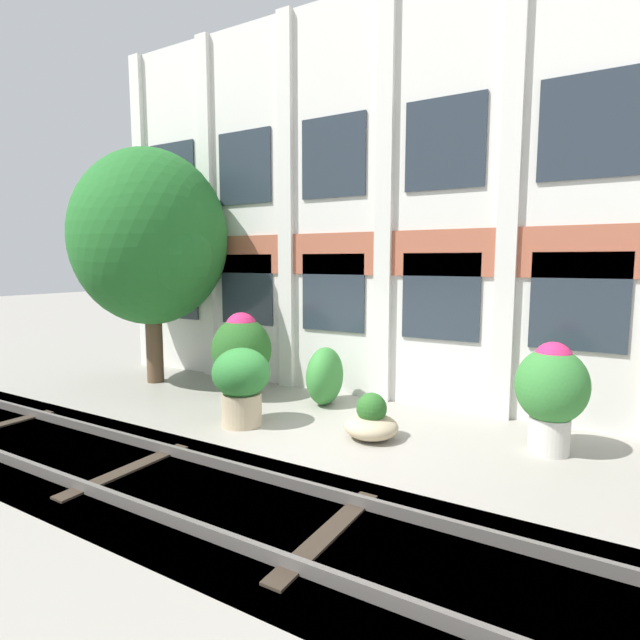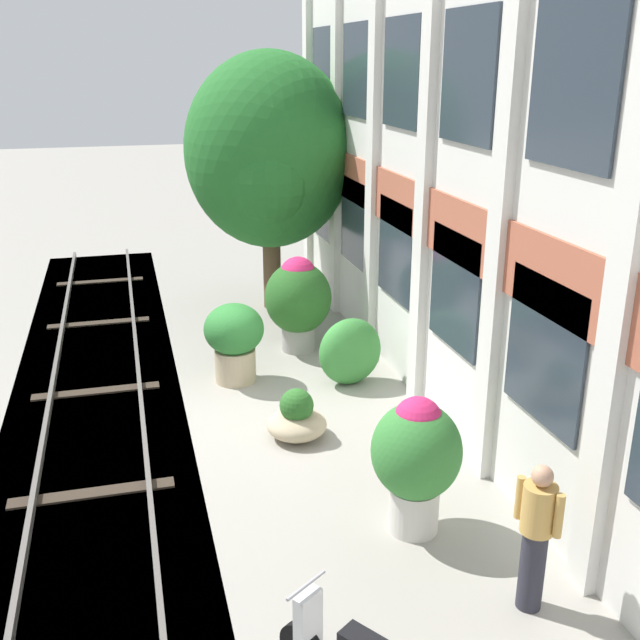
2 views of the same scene
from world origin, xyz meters
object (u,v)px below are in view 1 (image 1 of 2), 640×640
(potted_plant_wide_bowl, at_px, (371,421))
(potted_plant_glazed_jar, at_px, (242,350))
(potted_plant_ribbed_drum, at_px, (241,381))
(potted_plant_stone_basin, at_px, (552,389))
(topiary_hedge, at_px, (325,376))
(broadleaf_tree, at_px, (150,242))

(potted_plant_wide_bowl, height_order, potted_plant_glazed_jar, potted_plant_glazed_jar)
(potted_plant_ribbed_drum, bearing_deg, potted_plant_wide_bowl, 13.80)
(potted_plant_wide_bowl, bearing_deg, potted_plant_stone_basin, 17.44)
(topiary_hedge, bearing_deg, potted_plant_glazed_jar, -164.33)
(potted_plant_wide_bowl, height_order, potted_plant_stone_basin, potted_plant_stone_basin)
(broadleaf_tree, bearing_deg, potted_plant_glazed_jar, -1.06)
(potted_plant_glazed_jar, relative_size, potted_plant_stone_basin, 1.07)
(potted_plant_stone_basin, distance_m, potted_plant_ribbed_drum, 5.11)
(potted_plant_glazed_jar, bearing_deg, broadleaf_tree, 178.94)
(potted_plant_glazed_jar, bearing_deg, potted_plant_ribbed_drum, -50.88)
(potted_plant_wide_bowl, distance_m, potted_plant_glazed_jar, 3.63)
(potted_plant_wide_bowl, distance_m, topiary_hedge, 2.17)
(broadleaf_tree, bearing_deg, topiary_hedge, 5.62)
(broadleaf_tree, xyz_separation_m, potted_plant_stone_basin, (8.82, -0.07, -2.38))
(potted_plant_stone_basin, height_order, potted_plant_ribbed_drum, potted_plant_stone_basin)
(broadleaf_tree, xyz_separation_m, potted_plant_wide_bowl, (6.21, -0.90, -3.10))
(potted_plant_stone_basin, bearing_deg, potted_plant_ribbed_drum, -164.24)
(potted_plant_ribbed_drum, xyz_separation_m, topiary_hedge, (0.63, 1.91, -0.21))
(broadleaf_tree, relative_size, potted_plant_glazed_jar, 2.99)
(broadleaf_tree, distance_m, potted_plant_stone_basin, 9.14)
(broadleaf_tree, distance_m, potted_plant_wide_bowl, 6.99)
(potted_plant_glazed_jar, height_order, topiary_hedge, potted_plant_glazed_jar)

